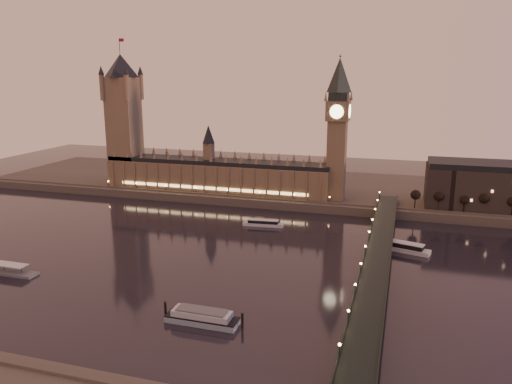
% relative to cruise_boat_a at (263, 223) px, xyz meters
% --- Properties ---
extents(ground, '(700.00, 700.00, 0.00)m').
position_rel_cruise_boat_a_xyz_m(ground, '(-16.03, -60.22, -1.87)').
color(ground, black).
rests_on(ground, ground).
extents(far_embankment, '(560.00, 130.00, 6.00)m').
position_rel_cruise_boat_a_xyz_m(far_embankment, '(13.97, 104.78, 1.13)').
color(far_embankment, '#423D35').
rests_on(far_embankment, ground).
extents(palace_of_westminster, '(180.00, 26.62, 52.00)m').
position_rel_cruise_boat_a_xyz_m(palace_of_westminster, '(-56.15, 60.77, 19.84)').
color(palace_of_westminster, brown).
rests_on(palace_of_westminster, ground).
extents(victoria_tower, '(31.68, 31.68, 118.00)m').
position_rel_cruise_boat_a_xyz_m(victoria_tower, '(-136.03, 60.78, 63.92)').
color(victoria_tower, brown).
rests_on(victoria_tower, ground).
extents(big_ben, '(17.68, 17.68, 104.00)m').
position_rel_cruise_boat_a_xyz_m(big_ben, '(37.96, 60.77, 62.08)').
color(big_ben, brown).
rests_on(big_ben, ground).
extents(westminster_bridge, '(13.20, 260.00, 15.30)m').
position_rel_cruise_boat_a_xyz_m(westminster_bridge, '(75.59, -60.22, 3.65)').
color(westminster_bridge, black).
rests_on(westminster_bridge, ground).
extents(bare_tree_0, '(5.89, 5.89, 11.98)m').
position_rel_cruise_boat_a_xyz_m(bare_tree_0, '(95.97, 48.78, 13.06)').
color(bare_tree_0, black).
rests_on(bare_tree_0, ground).
extents(bare_tree_1, '(5.89, 5.89, 11.98)m').
position_rel_cruise_boat_a_xyz_m(bare_tree_1, '(110.25, 48.78, 13.06)').
color(bare_tree_1, black).
rests_on(bare_tree_1, ground).
extents(bare_tree_2, '(5.89, 5.89, 11.98)m').
position_rel_cruise_boat_a_xyz_m(bare_tree_2, '(124.52, 48.78, 13.06)').
color(bare_tree_2, black).
rests_on(bare_tree_2, ground).
extents(bare_tree_3, '(5.89, 5.89, 11.98)m').
position_rel_cruise_boat_a_xyz_m(bare_tree_3, '(138.80, 48.78, 13.06)').
color(bare_tree_3, black).
rests_on(bare_tree_3, ground).
extents(bare_tree_4, '(5.89, 5.89, 11.98)m').
position_rel_cruise_boat_a_xyz_m(bare_tree_4, '(153.08, 48.78, 13.06)').
color(bare_tree_4, black).
rests_on(bare_tree_4, ground).
extents(cruise_boat_a, '(26.96, 8.17, 4.25)m').
position_rel_cruise_boat_a_xyz_m(cruise_boat_a, '(0.00, 0.00, 0.00)').
color(cruise_boat_a, silver).
rests_on(cruise_boat_a, ground).
extents(cruise_boat_b, '(29.40, 14.72, 5.27)m').
position_rel_cruise_boat_a_xyz_m(cruise_boat_b, '(88.58, -22.92, 0.45)').
color(cruise_boat_b, silver).
rests_on(cruise_boat_b, ground).
extents(moored_barge, '(34.31, 8.56, 6.29)m').
position_rel_cruise_boat_a_xyz_m(moored_barge, '(12.59, -132.18, 0.78)').
color(moored_barge, '#869CAA').
rests_on(moored_barge, ground).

